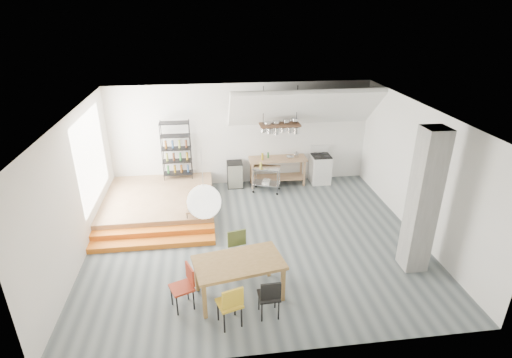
{
  "coord_description": "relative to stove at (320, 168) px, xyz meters",
  "views": [
    {
      "loc": [
        -1.08,
        -8.34,
        5.4
      ],
      "look_at": [
        0.11,
        0.8,
        1.29
      ],
      "focal_mm": 28.0,
      "sensor_mm": 36.0,
      "label": 1
    }
  ],
  "objects": [
    {
      "name": "microwave",
      "position": [
        -3.9,
        -2.41,
        0.22
      ],
      "size": [
        0.48,
        0.33,
        0.27
      ],
      "primitive_type": "imported",
      "rotation": [
        0.0,
        0.0,
        -0.01
      ],
      "color": "beige",
      "rests_on": "microwave_shelf"
    },
    {
      "name": "mini_fridge",
      "position": [
        -2.75,
        0.04,
        -0.07
      ],
      "size": [
        0.48,
        0.48,
        0.81
      ],
      "primitive_type": "cube",
      "color": "black",
      "rests_on": "ground"
    },
    {
      "name": "step_lower",
      "position": [
        -5.0,
        -3.11,
        -0.41
      ],
      "size": [
        3.0,
        0.35,
        0.13
      ],
      "primitive_type": "cube",
      "color": "orange",
      "rests_on": "ground"
    },
    {
      "name": "wall_right",
      "position": [
        1.5,
        -3.16,
        1.12
      ],
      "size": [
        0.04,
        7.0,
        3.2
      ],
      "primitive_type": "cube",
      "color": "silver",
      "rests_on": "ground"
    },
    {
      "name": "microwave_shelf",
      "position": [
        -3.9,
        -2.41,
        0.07
      ],
      "size": [
        0.6,
        0.4,
        0.16
      ],
      "color": "olive",
      "rests_on": "platform"
    },
    {
      "name": "pot_rack",
      "position": [
        -1.37,
        -0.23,
        1.5
      ],
      "size": [
        1.2,
        0.5,
        1.43
      ],
      "color": "#392417",
      "rests_on": "ceiling"
    },
    {
      "name": "chair_olive",
      "position": [
        -3.03,
        -4.33,
        0.08
      ],
      "size": [
        0.52,
        0.52,
        0.94
      ],
      "rotation": [
        0.0,
        0.0,
        0.22
      ],
      "color": "#55622E",
      "rests_on": "ground"
    },
    {
      "name": "concrete_column",
      "position": [
        0.8,
        -4.66,
        1.12
      ],
      "size": [
        0.5,
        0.5,
        3.2
      ],
      "primitive_type": "cube",
      "color": "gray",
      "rests_on": "ground"
    },
    {
      "name": "wall_left",
      "position": [
        -6.5,
        -3.16,
        1.12
      ],
      "size": [
        0.04,
        7.0,
        3.2
      ],
      "primitive_type": "cube",
      "color": "silver",
      "rests_on": "ground"
    },
    {
      "name": "bowl",
      "position": [
        -1.02,
        -0.06,
        0.46
      ],
      "size": [
        0.26,
        0.26,
        0.06
      ],
      "primitive_type": "imported",
      "rotation": [
        0.0,
        0.0,
        -0.12
      ],
      "color": "silver",
      "rests_on": "kitchen_counter"
    },
    {
      "name": "platform",
      "position": [
        -5.0,
        -1.16,
        -0.28
      ],
      "size": [
        3.0,
        3.0,
        0.4
      ],
      "primitive_type": "cube",
      "color": "olive",
      "rests_on": "ground"
    },
    {
      "name": "wire_shelving",
      "position": [
        -4.5,
        0.04,
        0.85
      ],
      "size": [
        0.88,
        0.38,
        1.8
      ],
      "color": "black",
      "rests_on": "platform"
    },
    {
      "name": "slope_ceiling",
      "position": [
        -0.7,
        -0.26,
        2.07
      ],
      "size": [
        4.4,
        1.44,
        1.32
      ],
      "primitive_type": "cube",
      "rotation": [
        -0.73,
        0.0,
        0.0
      ],
      "color": "white",
      "rests_on": "wall_back"
    },
    {
      "name": "floor",
      "position": [
        -2.5,
        -3.16,
        -0.48
      ],
      "size": [
        8.0,
        8.0,
        0.0
      ],
      "primitive_type": "plane",
      "color": "#4B5357",
      "rests_on": "ground"
    },
    {
      "name": "chair_black",
      "position": [
        -2.6,
        -5.82,
        0.03
      ],
      "size": [
        0.4,
        0.4,
        0.85
      ],
      "rotation": [
        0.0,
        0.0,
        3.18
      ],
      "color": "black",
      "rests_on": "ground"
    },
    {
      "name": "window_pane",
      "position": [
        -6.48,
        -1.66,
        1.32
      ],
      "size": [
        0.02,
        2.5,
        2.2
      ],
      "primitive_type": "cube",
      "color": "white",
      "rests_on": "wall_left"
    },
    {
      "name": "ceiling",
      "position": [
        -2.5,
        -3.16,
        2.72
      ],
      "size": [
        8.0,
        7.0,
        0.02
      ],
      "primitive_type": "cube",
      "color": "white",
      "rests_on": "wall_back"
    },
    {
      "name": "step_upper",
      "position": [
        -5.0,
        -2.76,
        -0.35
      ],
      "size": [
        3.0,
        0.35,
        0.27
      ],
      "primitive_type": "cube",
      "color": "orange",
      "rests_on": "ground"
    },
    {
      "name": "wall_back",
      "position": [
        -2.5,
        0.34,
        1.12
      ],
      "size": [
        8.0,
        0.04,
        3.2
      ],
      "primitive_type": "cube",
      "color": "silver",
      "rests_on": "ground"
    },
    {
      "name": "paper_lantern",
      "position": [
        -3.68,
        -5.24,
        1.72
      ],
      "size": [
        0.6,
        0.6,
        0.6
      ],
      "primitive_type": "sphere",
      "color": "white",
      "rests_on": "ceiling"
    },
    {
      "name": "dining_table",
      "position": [
        -3.09,
        -5.13,
        0.24
      ],
      "size": [
        1.86,
        1.26,
        0.81
      ],
      "rotation": [
        0.0,
        0.0,
        0.18
      ],
      "color": "brown",
      "rests_on": "ground"
    },
    {
      "name": "stove",
      "position": [
        0.0,
        0.0,
        0.0
      ],
      "size": [
        0.6,
        0.6,
        1.18
      ],
      "color": "white",
      "rests_on": "ground"
    },
    {
      "name": "chair_red",
      "position": [
        -4.13,
        -5.31,
        0.05
      ],
      "size": [
        0.53,
        0.53,
        0.89
      ],
      "rotation": [
        0.0,
        0.0,
        -1.19
      ],
      "color": "#A02D16",
      "rests_on": "ground"
    },
    {
      "name": "chair_mustard",
      "position": [
        -3.31,
        -5.95,
        0.06
      ],
      "size": [
        0.52,
        0.52,
        0.91
      ],
      "rotation": [
        0.0,
        0.0,
        3.44
      ],
      "color": "gold",
      "rests_on": "ground"
    },
    {
      "name": "kitchen_counter",
      "position": [
        -1.4,
        -0.01,
        0.15
      ],
      "size": [
        1.8,
        0.6,
        0.91
      ],
      "color": "olive",
      "rests_on": "ground"
    },
    {
      "name": "rolling_cart",
      "position": [
        -1.82,
        -0.46,
        0.04
      ],
      "size": [
        0.91,
        0.69,
        0.8
      ],
      "rotation": [
        0.0,
        0.0,
        -0.34
      ],
      "color": "silver",
      "rests_on": "ground"
    }
  ]
}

